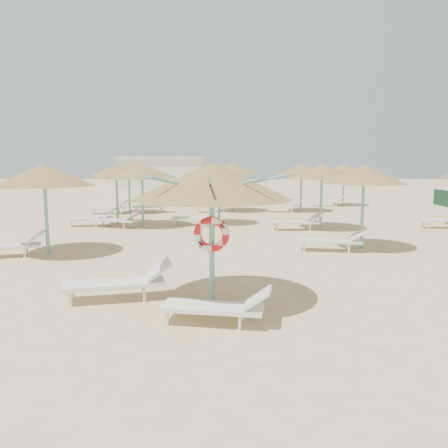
{
  "coord_description": "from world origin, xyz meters",
  "views": [
    {
      "loc": [
        0.45,
        -8.72,
        2.8
      ],
      "look_at": [
        0.37,
        1.69,
        1.3
      ],
      "focal_mm": 35.0,
      "sensor_mm": 36.0,
      "label": 1
    }
  ],
  "objects": [
    {
      "name": "main_palapa",
      "position": [
        0.15,
        -0.31,
        2.41
      ],
      "size": [
        3.09,
        3.09,
        2.77
      ],
      "color": "#65AFAF",
      "rests_on": "ground"
    },
    {
      "name": "lounger_main_a",
      "position": [
        -1.7,
        -0.12,
        0.37
      ],
      "size": [
        2.24,
        1.13,
        0.78
      ],
      "rotation": [
        0.0,
        0.0,
        0.24
      ],
      "color": "white",
      "rests_on": "ground"
    },
    {
      "name": "palapa_field",
      "position": [
        1.55,
        10.66,
        2.31
      ],
      "size": [
        19.52,
        17.36,
        2.72
      ],
      "color": "#65AFAF",
      "rests_on": "ground"
    },
    {
      "name": "lounger_main_b",
      "position": [
        0.32,
        -1.48,
        0.33
      ],
      "size": [
        1.96,
        0.87,
        0.69
      ],
      "rotation": [
        0.0,
        0.0,
        -0.16
      ],
      "color": "white",
      "rests_on": "ground"
    },
    {
      "name": "service_hut",
      "position": [
        -6.0,
        35.0,
        1.64
      ],
      "size": [
        8.4,
        4.4,
        3.25
      ],
      "color": "silver",
      "rests_on": "ground"
    },
    {
      "name": "ground",
      "position": [
        0.0,
        0.0,
        0.0
      ],
      "size": [
        120.0,
        120.0,
        0.0
      ],
      "primitive_type": "plane",
      "color": "#DBBF85",
      "rests_on": "ground"
    }
  ]
}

